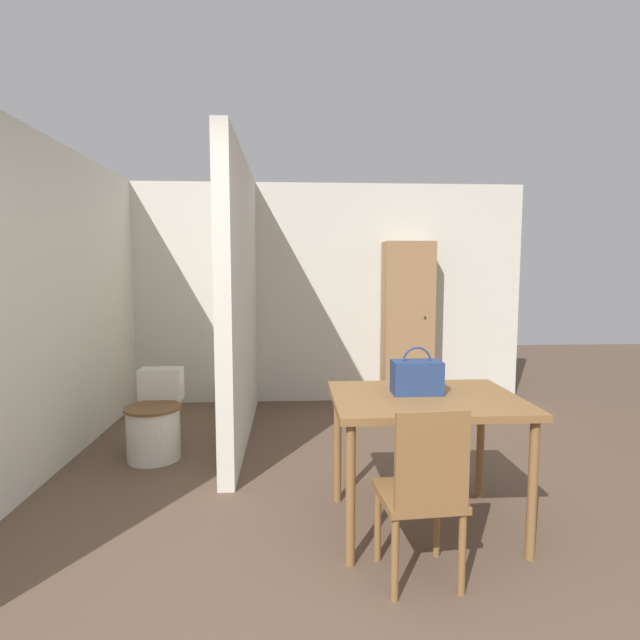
{
  "coord_description": "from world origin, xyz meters",
  "views": [
    {
      "loc": [
        -0.2,
        -1.85,
        1.51
      ],
      "look_at": [
        0.02,
        1.94,
        1.14
      ],
      "focal_mm": 28.0,
      "sensor_mm": 36.0,
      "label": 1
    }
  ],
  "objects_px": {
    "dining_table": "(425,411)",
    "toilet": "(155,423)",
    "handbag": "(417,377)",
    "wooden_cabinet": "(407,324)",
    "wooden_chair": "(423,490)"
  },
  "relations": [
    {
      "from": "handbag",
      "to": "toilet",
      "type": "bearing_deg",
      "value": 147.49
    },
    {
      "from": "dining_table",
      "to": "toilet",
      "type": "relative_size",
      "value": 1.56
    },
    {
      "from": "handbag",
      "to": "wooden_cabinet",
      "type": "distance_m",
      "value": 2.72
    },
    {
      "from": "handbag",
      "to": "dining_table",
      "type": "bearing_deg",
      "value": -55.79
    },
    {
      "from": "dining_table",
      "to": "toilet",
      "type": "bearing_deg",
      "value": 146.8
    },
    {
      "from": "toilet",
      "to": "wooden_cabinet",
      "type": "height_order",
      "value": "wooden_cabinet"
    },
    {
      "from": "handbag",
      "to": "wooden_cabinet",
      "type": "bearing_deg",
      "value": 77.99
    },
    {
      "from": "dining_table",
      "to": "toilet",
      "type": "xyz_separation_m",
      "value": [
        -1.89,
        1.24,
        -0.42
      ]
    },
    {
      "from": "toilet",
      "to": "handbag",
      "type": "relative_size",
      "value": 2.4
    },
    {
      "from": "wooden_chair",
      "to": "toilet",
      "type": "distance_m",
      "value": 2.5
    },
    {
      "from": "wooden_chair",
      "to": "toilet",
      "type": "relative_size",
      "value": 1.3
    },
    {
      "from": "toilet",
      "to": "handbag",
      "type": "height_order",
      "value": "handbag"
    },
    {
      "from": "wooden_chair",
      "to": "dining_table",
      "type": "bearing_deg",
      "value": 70.18
    },
    {
      "from": "dining_table",
      "to": "wooden_cabinet",
      "type": "height_order",
      "value": "wooden_cabinet"
    },
    {
      "from": "wooden_chair",
      "to": "toilet",
      "type": "bearing_deg",
      "value": 130.01
    }
  ]
}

